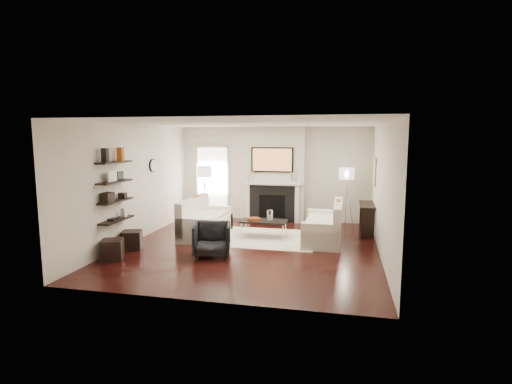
% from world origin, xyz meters
% --- Properties ---
extents(room_envelope, '(6.00, 6.00, 6.00)m').
position_xyz_m(room_envelope, '(0.00, 0.00, 1.35)').
color(room_envelope, black).
rests_on(room_envelope, ground).
extents(chimney_breast, '(1.80, 0.25, 2.70)m').
position_xyz_m(chimney_breast, '(0.00, 2.88, 1.35)').
color(chimney_breast, silver).
rests_on(chimney_breast, floor).
extents(fireplace_surround, '(1.30, 0.02, 1.04)m').
position_xyz_m(fireplace_surround, '(0.00, 2.74, 0.52)').
color(fireplace_surround, black).
rests_on(fireplace_surround, floor).
extents(firebox, '(0.75, 0.02, 0.65)m').
position_xyz_m(firebox, '(0.00, 2.73, 0.45)').
color(firebox, black).
rests_on(firebox, floor).
extents(mantel_pilaster_l, '(0.12, 0.08, 1.10)m').
position_xyz_m(mantel_pilaster_l, '(-0.72, 2.71, 0.55)').
color(mantel_pilaster_l, white).
rests_on(mantel_pilaster_l, floor).
extents(mantel_pilaster_r, '(0.12, 0.08, 1.10)m').
position_xyz_m(mantel_pilaster_r, '(0.72, 2.71, 0.55)').
color(mantel_pilaster_r, white).
rests_on(mantel_pilaster_r, floor).
extents(mantel_shelf, '(1.70, 0.18, 0.07)m').
position_xyz_m(mantel_shelf, '(0.00, 2.69, 1.12)').
color(mantel_shelf, white).
rests_on(mantel_shelf, chimney_breast).
extents(tv_body, '(1.20, 0.06, 0.70)m').
position_xyz_m(tv_body, '(0.00, 2.71, 1.78)').
color(tv_body, black).
rests_on(tv_body, chimney_breast).
extents(tv_screen, '(1.10, 0.00, 0.62)m').
position_xyz_m(tv_screen, '(0.00, 2.68, 1.78)').
color(tv_screen, '#BF723F').
rests_on(tv_screen, tv_body).
extents(candlestick_l_tall, '(0.04, 0.04, 0.30)m').
position_xyz_m(candlestick_l_tall, '(-0.55, 2.70, 1.30)').
color(candlestick_l_tall, silver).
rests_on(candlestick_l_tall, mantel_shelf).
extents(candlestick_l_short, '(0.04, 0.04, 0.24)m').
position_xyz_m(candlestick_l_short, '(-0.68, 2.70, 1.27)').
color(candlestick_l_short, silver).
rests_on(candlestick_l_short, mantel_shelf).
extents(candlestick_r_tall, '(0.04, 0.04, 0.30)m').
position_xyz_m(candlestick_r_tall, '(0.55, 2.70, 1.30)').
color(candlestick_r_tall, silver).
rests_on(candlestick_r_tall, mantel_shelf).
extents(candlestick_r_short, '(0.04, 0.04, 0.24)m').
position_xyz_m(candlestick_r_short, '(0.68, 2.70, 1.27)').
color(candlestick_r_short, silver).
rests_on(candlestick_r_short, mantel_shelf).
extents(hallway_panel, '(0.90, 0.02, 2.10)m').
position_xyz_m(hallway_panel, '(-1.85, 2.98, 1.05)').
color(hallway_panel, white).
rests_on(hallway_panel, floor).
extents(door_trim_l, '(0.06, 0.06, 2.16)m').
position_xyz_m(door_trim_l, '(-2.33, 2.96, 1.05)').
color(door_trim_l, white).
rests_on(door_trim_l, floor).
extents(door_trim_r, '(0.06, 0.06, 2.16)m').
position_xyz_m(door_trim_r, '(-1.37, 2.96, 1.05)').
color(door_trim_r, white).
rests_on(door_trim_r, floor).
extents(door_trim_top, '(1.02, 0.06, 0.06)m').
position_xyz_m(door_trim_top, '(-1.85, 2.96, 2.13)').
color(door_trim_top, white).
rests_on(door_trim_top, wall_back).
extents(rug, '(2.60, 2.00, 0.01)m').
position_xyz_m(rug, '(0.08, 0.84, 0.01)').
color(rug, beige).
rests_on(rug, floor).
extents(loveseat_left_base, '(0.85, 1.80, 0.42)m').
position_xyz_m(loveseat_left_base, '(-1.30, 0.76, 0.21)').
color(loveseat_left_base, white).
rests_on(loveseat_left_base, floor).
extents(loveseat_left_back, '(0.18, 1.80, 0.80)m').
position_xyz_m(loveseat_left_back, '(-1.63, 0.76, 0.53)').
color(loveseat_left_back, white).
rests_on(loveseat_left_back, floor).
extents(loveseat_left_arm_n, '(0.85, 0.18, 0.60)m').
position_xyz_m(loveseat_left_arm_n, '(-1.30, -0.05, 0.30)').
color(loveseat_left_arm_n, white).
rests_on(loveseat_left_arm_n, floor).
extents(loveseat_left_arm_s, '(0.85, 0.18, 0.60)m').
position_xyz_m(loveseat_left_arm_s, '(-1.30, 1.57, 0.30)').
color(loveseat_left_arm_s, white).
rests_on(loveseat_left_arm_s, floor).
extents(loveseat_left_cushion, '(0.63, 1.44, 0.10)m').
position_xyz_m(loveseat_left_cushion, '(-1.25, 0.76, 0.47)').
color(loveseat_left_cushion, white).
rests_on(loveseat_left_cushion, loveseat_left_base).
extents(pillow_left_orange, '(0.10, 0.42, 0.42)m').
position_xyz_m(pillow_left_orange, '(-1.63, 1.06, 0.73)').
color(pillow_left_orange, '#A34A14').
rests_on(pillow_left_orange, loveseat_left_cushion).
extents(pillow_left_charcoal, '(0.10, 0.40, 0.40)m').
position_xyz_m(pillow_left_charcoal, '(-1.63, 0.46, 0.72)').
color(pillow_left_charcoal, black).
rests_on(pillow_left_charcoal, loveseat_left_cushion).
extents(loveseat_right_base, '(0.85, 1.80, 0.42)m').
position_xyz_m(loveseat_right_base, '(1.54, 0.86, 0.21)').
color(loveseat_right_base, white).
rests_on(loveseat_right_base, floor).
extents(loveseat_right_back, '(0.18, 1.80, 0.80)m').
position_xyz_m(loveseat_right_back, '(1.87, 0.86, 0.53)').
color(loveseat_right_back, white).
rests_on(loveseat_right_back, floor).
extents(loveseat_right_arm_n, '(0.85, 0.18, 0.60)m').
position_xyz_m(loveseat_right_arm_n, '(1.54, 0.05, 0.30)').
color(loveseat_right_arm_n, white).
rests_on(loveseat_right_arm_n, floor).
extents(loveseat_right_arm_s, '(0.85, 0.18, 0.60)m').
position_xyz_m(loveseat_right_arm_s, '(1.54, 1.67, 0.30)').
color(loveseat_right_arm_s, white).
rests_on(loveseat_right_arm_s, floor).
extents(loveseat_right_cushion, '(0.63, 1.44, 0.10)m').
position_xyz_m(loveseat_right_cushion, '(1.49, 0.86, 0.47)').
color(loveseat_right_cushion, white).
rests_on(loveseat_right_cushion, loveseat_right_base).
extents(pillow_right_orange, '(0.10, 0.42, 0.42)m').
position_xyz_m(pillow_right_orange, '(1.87, 1.16, 0.73)').
color(pillow_right_orange, '#A34A14').
rests_on(pillow_right_orange, loveseat_right_cushion).
extents(pillow_right_charcoal, '(0.10, 0.40, 0.40)m').
position_xyz_m(pillow_right_charcoal, '(1.87, 0.56, 0.72)').
color(pillow_right_charcoal, black).
rests_on(pillow_right_charcoal, loveseat_right_cushion).
extents(coffee_table, '(1.10, 0.55, 0.04)m').
position_xyz_m(coffee_table, '(0.12, 0.91, 0.40)').
color(coffee_table, black).
rests_on(coffee_table, floor).
extents(coffee_leg_nw, '(0.02, 0.02, 0.38)m').
position_xyz_m(coffee_leg_nw, '(-0.38, 0.69, 0.19)').
color(coffee_leg_nw, silver).
rests_on(coffee_leg_nw, floor).
extents(coffee_leg_ne, '(0.02, 0.02, 0.38)m').
position_xyz_m(coffee_leg_ne, '(0.62, 0.69, 0.19)').
color(coffee_leg_ne, silver).
rests_on(coffee_leg_ne, floor).
extents(coffee_leg_sw, '(0.02, 0.02, 0.38)m').
position_xyz_m(coffee_leg_sw, '(-0.38, 1.13, 0.19)').
color(coffee_leg_sw, silver).
rests_on(coffee_leg_sw, floor).
extents(coffee_leg_se, '(0.02, 0.02, 0.38)m').
position_xyz_m(coffee_leg_se, '(0.62, 1.13, 0.19)').
color(coffee_leg_se, silver).
rests_on(coffee_leg_se, floor).
extents(hurricane_glass, '(0.14, 0.14, 0.24)m').
position_xyz_m(hurricane_glass, '(0.27, 0.91, 0.56)').
color(hurricane_glass, white).
rests_on(hurricane_glass, coffee_table).
extents(hurricane_candle, '(0.09, 0.09, 0.13)m').
position_xyz_m(hurricane_candle, '(0.27, 0.91, 0.50)').
color(hurricane_candle, white).
rests_on(hurricane_candle, coffee_table).
extents(copper_bowl, '(0.32, 0.32, 0.05)m').
position_xyz_m(copper_bowl, '(-0.13, 0.91, 0.45)').
color(copper_bowl, '#B6491E').
rests_on(copper_bowl, coffee_table).
extents(armchair, '(0.87, 0.83, 0.74)m').
position_xyz_m(armchair, '(-0.62, -0.78, 0.37)').
color(armchair, black).
rests_on(armchair, floor).
extents(lamp_left_post, '(0.02, 0.02, 1.20)m').
position_xyz_m(lamp_left_post, '(-1.85, 2.28, 0.60)').
color(lamp_left_post, silver).
rests_on(lamp_left_post, floor).
extents(lamp_left_shade, '(0.40, 0.40, 0.30)m').
position_xyz_m(lamp_left_shade, '(-1.85, 2.28, 1.45)').
color(lamp_left_shade, white).
rests_on(lamp_left_shade, lamp_left_post).
extents(lamp_left_leg_a, '(0.25, 0.02, 1.23)m').
position_xyz_m(lamp_left_leg_a, '(-1.74, 2.28, 0.60)').
color(lamp_left_leg_a, silver).
rests_on(lamp_left_leg_a, floor).
extents(lamp_left_leg_b, '(0.14, 0.22, 1.23)m').
position_xyz_m(lamp_left_leg_b, '(-1.91, 2.37, 0.60)').
color(lamp_left_leg_b, silver).
rests_on(lamp_left_leg_b, floor).
extents(lamp_left_leg_c, '(0.14, 0.22, 1.23)m').
position_xyz_m(lamp_left_leg_c, '(-1.91, 2.18, 0.60)').
color(lamp_left_leg_c, silver).
rests_on(lamp_left_leg_c, floor).
extents(lamp_right_post, '(0.02, 0.02, 1.20)m').
position_xyz_m(lamp_right_post, '(2.05, 2.50, 0.60)').
color(lamp_right_post, silver).
rests_on(lamp_right_post, floor).
extents(lamp_right_shade, '(0.40, 0.40, 0.30)m').
position_xyz_m(lamp_right_shade, '(2.05, 2.50, 1.45)').
color(lamp_right_shade, white).
rests_on(lamp_right_shade, lamp_right_post).
extents(lamp_right_leg_a, '(0.25, 0.02, 1.23)m').
position_xyz_m(lamp_right_leg_a, '(2.16, 2.50, 0.60)').
color(lamp_right_leg_a, silver).
rests_on(lamp_right_leg_a, floor).
extents(lamp_right_leg_b, '(0.14, 0.22, 1.23)m').
position_xyz_m(lamp_right_leg_b, '(2.00, 2.60, 0.60)').
color(lamp_right_leg_b, silver).
rests_on(lamp_right_leg_b, floor).
extents(lamp_right_leg_c, '(0.14, 0.22, 1.23)m').
position_xyz_m(lamp_right_leg_c, '(1.99, 2.41, 0.60)').
color(lamp_right_leg_c, silver).
rests_on(lamp_right_leg_c, floor).
extents(console_top, '(0.35, 1.20, 0.04)m').
position_xyz_m(console_top, '(2.57, 1.89, 0.73)').
color(console_top, black).
rests_on(console_top, floor).
extents(console_leg_n, '(0.30, 0.04, 0.71)m').
position_xyz_m(console_leg_n, '(2.57, 1.34, 0.35)').
color(console_leg_n, black).
rests_on(console_leg_n, floor).
extents(console_leg_s, '(0.30, 0.04, 0.71)m').
position_xyz_m(console_leg_s, '(2.57, 2.44, 0.35)').
color(console_leg_s, black).
rests_on(console_leg_s, floor).
extents(wall_art, '(0.03, 0.70, 0.70)m').
position_xyz_m(wall_art, '(2.73, 2.05, 1.55)').
color(wall_art, '#9B764D').
rests_on(wall_art, wall_right).
extents(shelf_bottom, '(0.25, 1.00, 0.03)m').
position_xyz_m(shelf_bottom, '(-2.62, -1.00, 0.70)').
color(shelf_bottom, black).
rests_on(shelf_bottom, wall_left).
extents(shelf_lower, '(0.25, 1.00, 0.04)m').
position_xyz_m(shelf_lower, '(-2.62, -1.00, 1.10)').
color(shelf_lower, black).
rests_on(shelf_lower, wall_left).
extents(shelf_upper, '(0.25, 1.00, 0.04)m').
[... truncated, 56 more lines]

